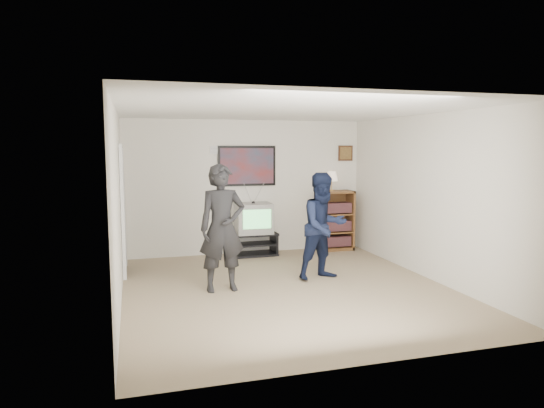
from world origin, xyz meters
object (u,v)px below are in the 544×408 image
crt_television (253,218)px  bookshelf (334,220)px  media_stand (254,244)px  person_short (324,226)px  person_tall (222,228)px

crt_television → bookshelf: 1.64m
media_stand → person_short: (0.63, -1.85, 0.60)m
person_tall → person_short: 1.60m
person_tall → person_short: bearing=2.9°
person_tall → crt_television: bearing=61.6°
bookshelf → person_short: (-1.00, -1.90, 0.23)m
media_stand → person_short: 2.05m
crt_television → person_tall: 2.25m
media_stand → person_short: person_short is taller
media_stand → crt_television: 0.49m
crt_television → person_short: 1.96m
person_short → person_tall: bearing=173.9°
media_stand → crt_television: (-0.01, 0.00, 0.49)m
media_stand → person_tall: size_ratio=0.48×
media_stand → person_tall: person_tall is taller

